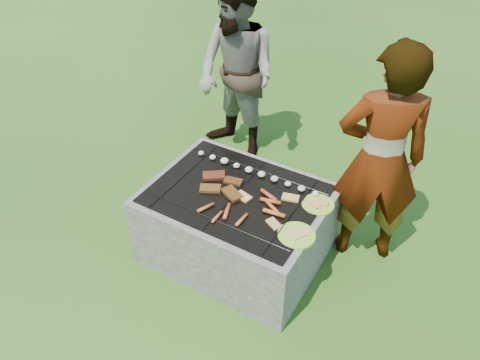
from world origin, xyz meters
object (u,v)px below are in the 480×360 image
at_px(cook, 380,160).
at_px(bystander, 237,75).
at_px(plate_far, 318,204).
at_px(fire_pit, 237,226).
at_px(plate_near, 297,235).

relative_size(cook, bystander, 1.02).
xyz_separation_m(cook, bystander, (-1.56, 0.66, -0.01)).
xyz_separation_m(plate_far, bystander, (-1.28, 1.02, 0.26)).
bearing_deg(cook, bystander, -48.85).
bearing_deg(fire_pit, cook, 32.56).
xyz_separation_m(plate_far, plate_near, (0.00, -0.35, 0.00)).
height_order(fire_pit, cook, cook).
height_order(plate_far, plate_near, same).
xyz_separation_m(plate_far, cook, (0.29, 0.35, 0.27)).
height_order(cook, bystander, cook).
height_order(fire_pit, plate_far, plate_far).
distance_m(fire_pit, plate_far, 0.68).
relative_size(plate_far, bystander, 0.16).
bearing_deg(bystander, plate_far, -22.38).
relative_size(fire_pit, bystander, 0.75).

